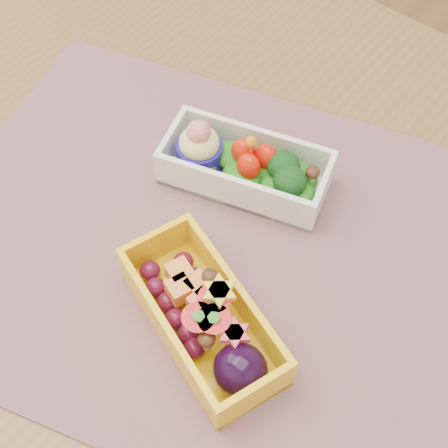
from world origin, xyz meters
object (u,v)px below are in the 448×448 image
Objects in this scene: bento_yellow at (204,318)px; placemat at (214,247)px; table at (243,330)px; bento_white at (245,167)px.

placemat is at bearing 143.56° from bento_yellow.
placemat is at bearing 168.55° from table.
placemat is at bearing -88.89° from bento_white.
bento_white is at bearing 129.53° from table.
bento_yellow is at bearing -80.62° from bento_white.
bento_yellow is (0.05, -0.07, 0.02)m from placemat.
placemat is (-0.04, 0.01, 0.10)m from table.
bento_yellow is (0.00, -0.06, 0.12)m from table.
placemat reaches higher than table.
table is at bearing 111.32° from bento_yellow.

